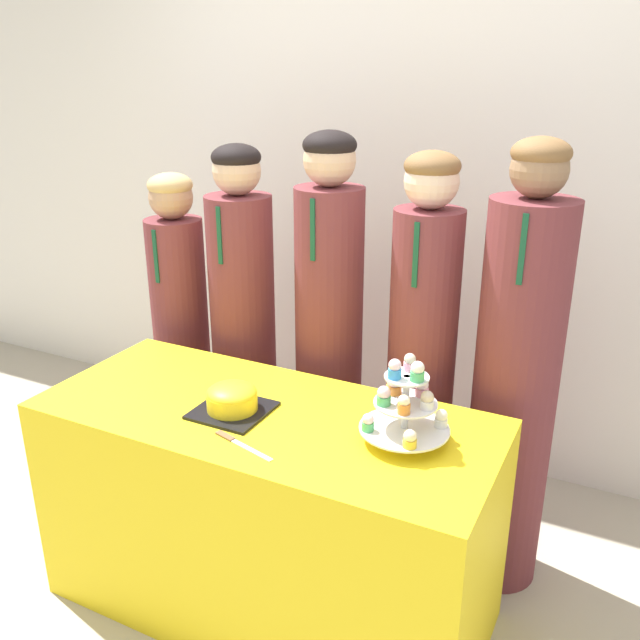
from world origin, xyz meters
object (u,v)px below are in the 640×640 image
(round_cake, at_px, (232,399))
(student_3, at_px, (421,370))
(cake_knife, at_px, (234,441))
(student_2, at_px, (329,347))
(student_4, at_px, (515,387))
(cupcake_stand, at_px, (405,403))
(student_1, at_px, (244,338))
(student_0, at_px, (182,338))

(round_cake, relative_size, student_3, 0.15)
(cake_knife, relative_size, student_2, 0.14)
(cake_knife, distance_m, student_2, 0.74)
(student_3, xyz_separation_m, student_4, (0.34, 0.00, 0.01))
(cupcake_stand, height_order, student_4, student_4)
(student_1, xyz_separation_m, student_2, (0.39, 0.00, 0.04))
(student_0, relative_size, student_2, 0.88)
(cupcake_stand, xyz_separation_m, student_3, (-0.12, 0.51, -0.13))
(round_cake, bearing_deg, cake_knife, -54.61)
(cupcake_stand, relative_size, student_4, 0.17)
(student_0, relative_size, student_3, 0.91)
(cupcake_stand, distance_m, student_4, 0.57)
(student_2, bearing_deg, student_3, -0.00)
(cake_knife, relative_size, student_4, 0.14)
(student_3, bearing_deg, cake_knife, -113.50)
(student_3, bearing_deg, round_cake, -126.20)
(student_1, xyz_separation_m, student_3, (0.77, -0.00, 0.02))
(student_1, bearing_deg, student_2, 0.00)
(cake_knife, relative_size, student_1, 0.15)
(student_0, bearing_deg, student_3, 0.00)
(student_3, bearing_deg, student_1, 180.00)
(round_cake, relative_size, student_0, 0.16)
(student_1, distance_m, student_4, 1.11)
(cake_knife, distance_m, student_4, 1.00)
(cake_knife, height_order, cupcake_stand, cupcake_stand)
(round_cake, height_order, student_3, student_3)
(student_2, height_order, student_3, student_2)
(student_4, bearing_deg, student_1, -180.00)
(student_0, bearing_deg, cupcake_stand, -22.69)
(round_cake, bearing_deg, student_0, 138.42)
(cupcake_stand, bearing_deg, student_4, 66.52)
(cake_knife, distance_m, student_0, 1.07)
(cupcake_stand, height_order, student_1, student_1)
(cake_knife, distance_m, cupcake_stand, 0.52)
(student_0, distance_m, student_2, 0.72)
(student_0, height_order, student_1, student_1)
(student_0, distance_m, student_1, 0.33)
(student_1, distance_m, student_2, 0.40)
(cupcake_stand, bearing_deg, student_2, 134.34)
(student_1, bearing_deg, student_3, -0.00)
(student_4, bearing_deg, student_0, -180.00)
(student_3, bearing_deg, student_0, -180.00)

